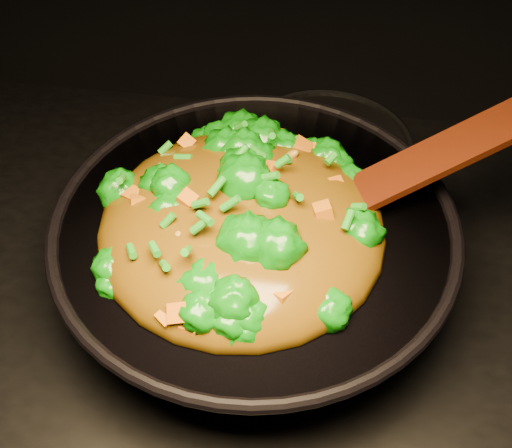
# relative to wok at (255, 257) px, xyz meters

# --- Properties ---
(wok) EXTENTS (0.47, 0.47, 0.12)m
(wok) POSITION_rel_wok_xyz_m (0.00, 0.00, 0.00)
(wok) COLOR black
(wok) RESTS_ON stovetop
(stir_fry) EXTENTS (0.37, 0.37, 0.11)m
(stir_fry) POSITION_rel_wok_xyz_m (-0.01, -0.02, 0.11)
(stir_fry) COLOR #0E7908
(stir_fry) RESTS_ON wok
(spatula) EXTENTS (0.31, 0.17, 0.14)m
(spatula) POSITION_rel_wok_xyz_m (0.18, 0.06, 0.12)
(spatula) COLOR #341508
(spatula) RESTS_ON wok
(back_pot) EXTENTS (0.24, 0.24, 0.12)m
(back_pot) POSITION_rel_wok_xyz_m (0.07, 0.15, -0.00)
(back_pot) COLOR black
(back_pot) RESTS_ON stovetop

